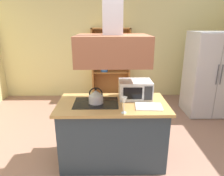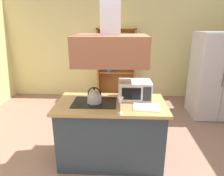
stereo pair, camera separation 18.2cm
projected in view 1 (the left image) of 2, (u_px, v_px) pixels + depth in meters
The scene contains 10 objects.
ground_plane at pixel (119, 165), 2.88m from camera, with size 7.80×7.80×0.00m, color #8E6755.
wall_back at pixel (114, 46), 5.32m from camera, with size 6.00×0.12×2.70m, color #D9CC87.
kitchen_island at pixel (112, 132), 2.89m from camera, with size 1.50×0.80×0.90m.
range_hood at pixel (113, 40), 2.50m from camera, with size 0.90×0.70×1.26m.
refrigerator at pixel (209, 74), 4.33m from camera, with size 0.90×0.77×1.78m.
dish_cabinet at pixel (111, 68), 5.28m from camera, with size 0.97×0.40×1.83m.
kettle at pixel (96, 97), 2.72m from camera, with size 0.20×0.20×0.22m.
cutting_board at pixel (149, 107), 2.61m from camera, with size 0.34×0.24×0.02m, color white.
microwave at pixel (135, 89), 2.90m from camera, with size 0.46×0.35×0.26m.
wine_glass_on_counter at pixel (124, 101), 2.40m from camera, with size 0.08×0.08×0.21m.
Camera 1 is at (-0.15, -2.40, 1.94)m, focal length 32.29 mm.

